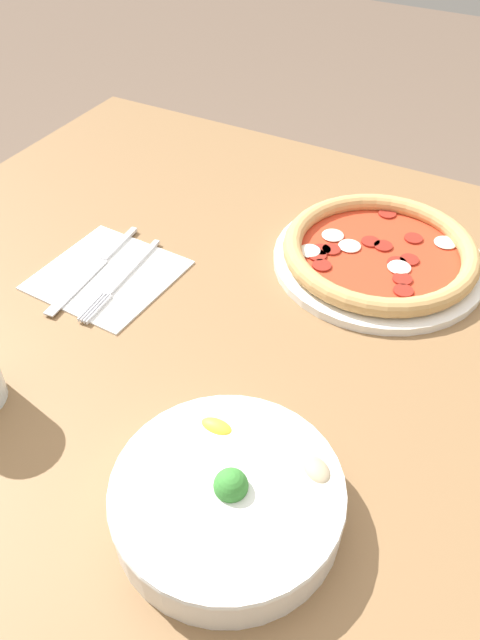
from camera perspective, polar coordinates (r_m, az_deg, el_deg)
ground_plane at (r=1.41m, az=1.18°, el=-23.33°), size 8.00×8.00×0.00m
dining_table at (r=0.86m, az=1.79°, el=-5.51°), size 1.18×0.95×0.75m
pizza at (r=0.89m, az=12.61°, el=5.93°), size 0.29×0.29×0.04m
bowl at (r=0.60m, az=-1.13°, el=-15.85°), size 0.22×0.22×0.07m
napkin at (r=0.88m, az=-12.00°, el=4.04°), size 0.18×0.18×0.00m
fork at (r=0.86m, az=-10.61°, el=3.83°), size 0.03×0.19×0.00m
knife at (r=0.89m, az=-12.81°, el=4.95°), size 0.03×0.21×0.01m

